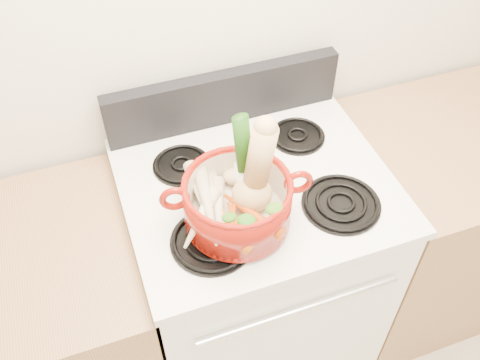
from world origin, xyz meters
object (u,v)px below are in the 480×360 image
object	(u,v)px
squash	(253,170)
leek	(244,163)
dutch_oven	(237,203)
stove_body	(254,275)

from	to	relation	value
squash	leek	distance (m)	0.03
dutch_oven	leek	xyz separation A→B (m)	(0.03, 0.04, 0.10)
squash	leek	size ratio (longest dim) A/B	0.94
stove_body	leek	xyz separation A→B (m)	(-0.07, -0.09, 0.68)
stove_body	squash	xyz separation A→B (m)	(-0.06, -0.11, 0.67)
squash	leek	xyz separation A→B (m)	(-0.01, 0.03, 0.01)
stove_body	leek	size ratio (longest dim) A/B	3.17
stove_body	squash	size ratio (longest dim) A/B	3.37
stove_body	squash	distance (m)	0.69
squash	leek	world-z (taller)	leek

